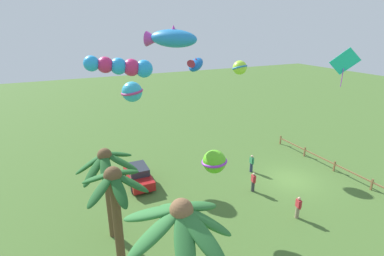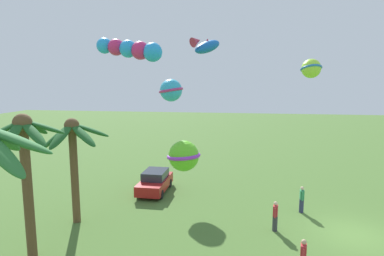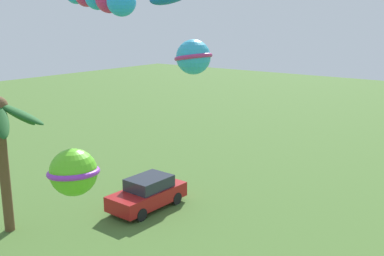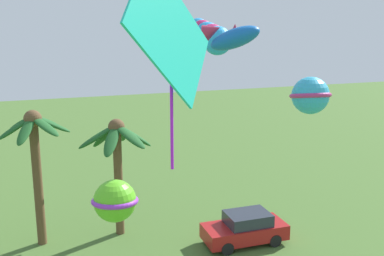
{
  "view_description": "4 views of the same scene",
  "coord_description": "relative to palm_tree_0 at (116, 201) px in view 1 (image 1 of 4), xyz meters",
  "views": [
    {
      "loc": [
        -15.6,
        16.53,
        12.1
      ],
      "look_at": [
        2.19,
        8.1,
        5.12
      ],
      "focal_mm": 26.88,
      "sensor_mm": 36.0,
      "label": 1
    },
    {
      "loc": [
        -16.57,
        5.92,
        7.84
      ],
      "look_at": [
        0.32,
        8.37,
        5.28
      ],
      "focal_mm": 30.53,
      "sensor_mm": 36.0,
      "label": 2
    },
    {
      "loc": [
        -10.03,
        -2.37,
        8.77
      ],
      "look_at": [
        2.42,
        7.15,
        5.03
      ],
      "focal_mm": 42.68,
      "sensor_mm": 36.0,
      "label": 3
    },
    {
      "loc": [
        -4.23,
        -5.82,
        10.03
      ],
      "look_at": [
        0.67,
        7.57,
        6.79
      ],
      "focal_mm": 41.96,
      "sensor_mm": 36.0,
      "label": 4
    }
  ],
  "objects": [
    {
      "name": "palm_tree_1",
      "position": [
        3.65,
        -0.18,
        -0.35
      ],
      "size": [
        3.64,
        3.61,
        5.79
      ],
      "color": "brown",
      "rests_on": "ground"
    },
    {
      "name": "kite_fish_0",
      "position": [
        -0.49,
        -2.64,
        6.94
      ],
      "size": [
        1.98,
        2.09,
        0.88
      ],
      "color": "#2383D0"
    },
    {
      "name": "palm_tree_2",
      "position": [
        -4.15,
        -1.43,
        0.62
      ],
      "size": [
        4.11,
        4.06,
        6.85
      ],
      "color": "brown",
      "rests_on": "ground"
    },
    {
      "name": "spectator_1",
      "position": [
        4.09,
        -10.95,
        -3.91
      ],
      "size": [
        0.54,
        0.3,
        1.59
      ],
      "color": "#38383D",
      "rests_on": "ground"
    },
    {
      "name": "spectator_0",
      "position": [
        6.76,
        -12.75,
        -3.91
      ],
      "size": [
        0.55,
        0.26,
        1.59
      ],
      "color": "#2D3351",
      "rests_on": "ground"
    },
    {
      "name": "kite_ball_3",
      "position": [
        2.38,
        -6.43,
        -0.46
      ],
      "size": [
        2.1,
        2.11,
        1.45
      ],
      "color": "#5CC622"
    },
    {
      "name": "kite_tube_1",
      "position": [
        7.44,
        -2.31,
        4.94
      ],
      "size": [
        1.46,
        4.3,
        1.54
      ],
      "color": "#259DF0"
    },
    {
      "name": "kite_ball_4",
      "position": [
        10.72,
        -13.7,
        3.82
      ],
      "size": [
        1.69,
        1.71,
        1.29
      ],
      "color": "#AAE939"
    },
    {
      "name": "parked_car_0",
      "position": [
        9.0,
        -3.25,
        -3.97
      ],
      "size": [
        3.94,
        1.82,
        1.51
      ],
      "color": "#A51919",
      "rests_on": "ground"
    },
    {
      "name": "rail_fence",
      "position": [
        3.71,
        -19.44,
        -4.12
      ],
      "size": [
        13.86,
        0.12,
        0.95
      ],
      "color": "brown",
      "rests_on": "ground"
    },
    {
      "name": "ground_plane",
      "position": [
        4.16,
        -14.9,
        -4.72
      ],
      "size": [
        120.0,
        120.0,
        0.0
      ],
      "primitive_type": "plane",
      "color": "#476B2D"
    },
    {
      "name": "spectator_2",
      "position": [
        0.13,
        -11.62,
        -3.91
      ],
      "size": [
        0.54,
        0.3,
        1.59
      ],
      "color": "gray",
      "rests_on": "ground"
    },
    {
      "name": "kite_fish_2",
      "position": [
        6.33,
        -7.04,
        4.97
      ],
      "size": [
        1.98,
        1.94,
        1.19
      ],
      "color": "blue"
    },
    {
      "name": "kite_ball_5",
      "position": [
        11.75,
        -3.88,
        2.29
      ],
      "size": [
        2.12,
        2.12,
        1.68
      ],
      "color": "#2FA9D2"
    },
    {
      "name": "palm_tree_0",
      "position": [
        0.0,
        0.0,
        0.0
      ],
      "size": [
        3.25,
        2.96,
        6.42
      ],
      "color": "brown",
      "rests_on": "ground"
    },
    {
      "name": "kite_diamond_6",
      "position": [
        1.55,
        -15.57,
        5.19
      ],
      "size": [
        1.44,
        1.24,
        2.58
      ],
      "color": "#20D0B4"
    }
  ]
}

